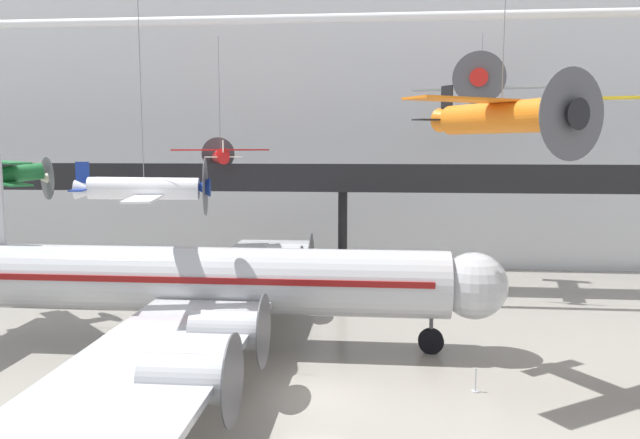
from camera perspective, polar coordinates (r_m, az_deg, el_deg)
ground_plane at (r=27.74m, az=-0.60°, el=-15.68°), size 260.00×260.00×0.00m
hangar_back_wall at (r=55.34m, az=2.65°, el=8.54°), size 140.00×3.00×24.43m
mezzanine_walkway at (r=45.82m, az=2.03°, el=3.12°), size 110.00×3.20×9.25m
ceiling_truss_beam at (r=42.63m, az=1.77°, el=17.93°), size 120.00×0.60×0.60m
airliner_silver_main at (r=33.33m, az=-10.59°, el=-5.56°), size 31.66×35.67×10.14m
suspended_plane_white_twin at (r=30.67m, az=-15.77°, el=2.71°), size 6.45×7.82×11.05m
suspended_plane_silver_racer at (r=47.27m, az=14.54°, el=11.93°), size 9.95×8.22×5.23m
suspended_plane_red_highwing at (r=46.49m, az=-9.08°, el=5.81°), size 7.12×6.05×9.71m
suspended_plane_orange_highwing at (r=27.81m, az=16.22°, el=9.08°), size 9.02×8.26×8.43m
stanchion_barrier at (r=28.66m, az=14.02°, el=-14.42°), size 0.36×0.36×1.08m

